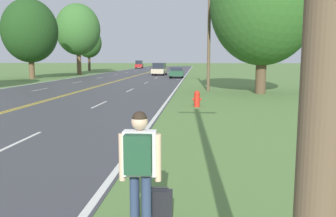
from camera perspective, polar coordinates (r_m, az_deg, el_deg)
The scene contains 11 objects.
hitchhiker_person at distance 5.12m, azimuth -4.58°, elevation -8.26°, with size 0.61×0.43×1.80m.
suitcase at distance 5.50m, azimuth -1.39°, elevation -15.92°, with size 0.39×0.15×0.66m.
fire_hydrant at distance 18.89m, azimuth 4.66°, elevation 1.60°, with size 0.48×0.32×0.86m.
utility_pole_midground at distance 28.32m, azimuth 6.61°, elevation 12.91°, with size 1.80×0.24×9.64m.
tree_left_verge at distance 48.42m, azimuth -21.29°, elevation 11.52°, with size 6.84×6.84×9.90m.
tree_mid_treeline at distance 74.97m, azimuth -12.61°, elevation 10.22°, with size 5.21×5.21×8.70m.
tree_right_cluster at distance 27.02m, azimuth 15.05°, elevation 15.89°, with size 7.55×7.55×10.73m.
tree_far_back at distance 59.14m, azimuth -14.26°, elevation 12.15°, with size 6.99×6.99×11.10m.
car_dark_green_hatchback_nearest at distance 47.37m, azimuth 1.39°, elevation 5.89°, with size 1.92×4.29×1.44m.
car_champagne_suv_approaching at distance 54.93m, azimuth -1.39°, elevation 6.39°, with size 2.09×4.44×1.89m.
car_red_van_mid_near at distance 93.62m, azimuth -4.65°, elevation 7.08°, with size 2.00×4.01×2.05m.
Camera 1 is at (9.17, -2.65, 2.54)m, focal length 38.00 mm.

